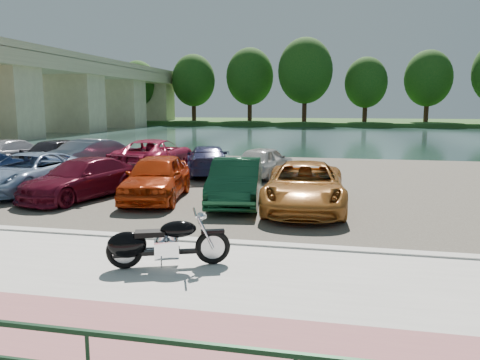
% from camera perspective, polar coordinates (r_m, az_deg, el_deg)
% --- Properties ---
extents(ground, '(200.00, 200.00, 0.00)m').
position_cam_1_polar(ground, '(8.70, -4.33, -11.98)').
color(ground, '#595447').
rests_on(ground, ground).
extents(promenade, '(60.00, 6.00, 0.10)m').
position_cam_1_polar(promenade, '(7.80, -6.45, -14.19)').
color(promenade, '#B3B1A8').
rests_on(promenade, ground).
extents(pink_path, '(60.00, 2.00, 0.01)m').
position_cam_1_polar(pink_path, '(6.51, -10.84, -18.73)').
color(pink_path, '#94545A').
rests_on(pink_path, promenade).
extents(kerb, '(60.00, 0.30, 0.14)m').
position_cam_1_polar(kerb, '(10.51, -1.26, -7.80)').
color(kerb, '#B3B1A8').
rests_on(kerb, ground).
extents(parking_lot, '(60.00, 18.00, 0.04)m').
position_cam_1_polar(parking_lot, '(19.18, 4.89, -0.23)').
color(parking_lot, '#403C34').
rests_on(parking_lot, ground).
extents(river, '(120.00, 40.00, 0.00)m').
position_cam_1_polar(river, '(47.94, 9.21, 5.29)').
color(river, '#1B302D').
rests_on(river, ground).
extents(far_bank, '(120.00, 24.00, 0.60)m').
position_cam_1_polar(far_bank, '(79.87, 10.37, 6.97)').
color(far_bank, '#24491A').
rests_on(far_bank, ground).
extents(bridge, '(7.00, 56.00, 8.55)m').
position_cam_1_polar(bridge, '(57.50, -20.25, 10.97)').
color(bridge, tan).
rests_on(bridge, ground).
extents(railing, '(24.04, 0.05, 0.90)m').
position_cam_1_polar(railing, '(5.02, -18.10, -19.23)').
color(railing, '#15301E').
rests_on(railing, promenade).
extents(far_trees, '(70.25, 10.68, 12.52)m').
position_cam_1_polar(far_trees, '(73.74, 13.85, 12.28)').
color(far_trees, '#351D13').
rests_on(far_trees, far_bank).
extents(motorcycle, '(2.23, 1.10, 1.05)m').
position_cam_1_polar(motorcycle, '(9.00, -10.04, -7.61)').
color(motorcycle, black).
rests_on(motorcycle, promenade).
extents(car_2, '(2.48, 5.07, 1.39)m').
position_cam_1_polar(car_2, '(18.39, -24.38, 0.83)').
color(car_2, '#7F98B9').
rests_on(car_2, parking_lot).
extents(car_3, '(3.03, 4.88, 1.32)m').
position_cam_1_polar(car_3, '(16.47, -18.75, 0.16)').
color(car_3, '#590C1E').
rests_on(car_3, parking_lot).
extents(car_4, '(2.41, 4.58, 1.49)m').
position_cam_1_polar(car_4, '(15.61, -10.14, 0.34)').
color(car_4, '#B4310C').
rests_on(car_4, parking_lot).
extents(car_5, '(2.05, 4.45, 1.41)m').
position_cam_1_polar(car_5, '(14.73, -0.50, -0.17)').
color(car_5, '#103C23').
rests_on(car_5, parking_lot).
extents(car_6, '(2.57, 5.15, 1.40)m').
position_cam_1_polar(car_6, '(14.08, 7.87, -0.73)').
color(car_6, '#AC6827').
rests_on(car_6, parking_lot).
extents(car_7, '(2.34, 4.96, 1.40)m').
position_cam_1_polar(car_7, '(26.12, -25.80, 2.98)').
color(car_7, '#9D9CA5').
rests_on(car_7, parking_lot).
extents(car_8, '(2.44, 4.65, 1.51)m').
position_cam_1_polar(car_8, '(24.80, -20.75, 3.15)').
color(car_8, black).
rests_on(car_8, parking_lot).
extents(car_9, '(2.96, 4.92, 1.53)m').
position_cam_1_polar(car_9, '(22.90, -16.64, 2.93)').
color(car_9, slate).
rests_on(car_9, parking_lot).
extents(car_10, '(2.77, 5.60, 1.53)m').
position_cam_1_polar(car_10, '(22.25, -10.38, 2.99)').
color(car_10, '#A41B3D').
rests_on(car_10, parking_lot).
extents(car_11, '(3.15, 4.86, 1.31)m').
position_cam_1_polar(car_11, '(20.95, -3.95, 2.44)').
color(car_11, navy).
rests_on(car_11, parking_lot).
extents(car_12, '(2.48, 4.19, 1.34)m').
position_cam_1_polar(car_12, '(20.26, 2.98, 2.26)').
color(car_12, '#A8A7A3').
rests_on(car_12, parking_lot).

